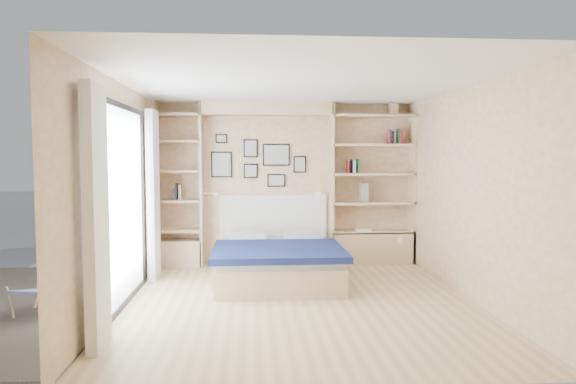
{
  "coord_description": "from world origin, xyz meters",
  "views": [
    {
      "loc": [
        -0.55,
        -5.79,
        1.68
      ],
      "look_at": [
        -0.06,
        0.9,
        1.21
      ],
      "focal_mm": 32.0,
      "sensor_mm": 36.0,
      "label": 1
    }
  ],
  "objects": [
    {
      "name": "ground",
      "position": [
        0.0,
        0.0,
        0.0
      ],
      "size": [
        4.5,
        4.5,
        0.0
      ],
      "primitive_type": "plane",
      "color": "tan",
      "rests_on": "ground"
    },
    {
      "name": "reading_lamps",
      "position": [
        -0.3,
        2.0,
        1.1
      ],
      "size": [
        1.92,
        0.12,
        0.15
      ],
      "color": "silver",
      "rests_on": "ground"
    },
    {
      "name": "deck_chair",
      "position": [
        -2.72,
        -0.19,
        0.36
      ],
      "size": [
        0.58,
        0.81,
        0.75
      ],
      "rotation": [
        0.0,
        0.0,
        -0.19
      ],
      "color": "tan",
      "rests_on": "ground"
    },
    {
      "name": "room_shell",
      "position": [
        -0.39,
        1.52,
        1.08
      ],
      "size": [
        4.5,
        4.5,
        4.5
      ],
      "color": "beige",
      "rests_on": "ground"
    },
    {
      "name": "shelf_decor",
      "position": [
        1.05,
        2.07,
        1.69
      ],
      "size": [
        3.51,
        0.23,
        2.03
      ],
      "color": "#A51E1E",
      "rests_on": "ground"
    },
    {
      "name": "bed",
      "position": [
        -0.2,
        1.06,
        0.27
      ],
      "size": [
        1.68,
        2.22,
        1.07
      ],
      "color": "beige",
      "rests_on": "ground"
    },
    {
      "name": "photo_gallery",
      "position": [
        -0.45,
        2.22,
        1.6
      ],
      "size": [
        1.48,
        0.02,
        0.82
      ],
      "color": "black",
      "rests_on": "ground"
    }
  ]
}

